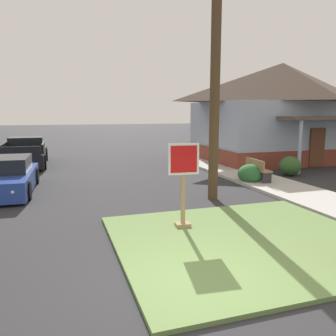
{
  "coord_description": "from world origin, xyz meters",
  "views": [
    {
      "loc": [
        -2.05,
        -4.81,
        2.82
      ],
      "look_at": [
        0.72,
        3.72,
        1.36
      ],
      "focal_mm": 36.41,
      "sensor_mm": 36.0,
      "label": 1
    }
  ],
  "objects_px": {
    "parked_sedan_blue": "(6,177)",
    "street_bench": "(257,168)",
    "stop_sign": "(183,187)",
    "manhole_cover": "(152,220)",
    "utility_pole": "(216,58)",
    "pickup_truck_black": "(26,154)"
  },
  "relations": [
    {
      "from": "pickup_truck_black",
      "to": "street_bench",
      "type": "xyz_separation_m",
      "value": [
        9.32,
        -7.96,
        -0.03
      ]
    },
    {
      "from": "parked_sedan_blue",
      "to": "utility_pole",
      "type": "xyz_separation_m",
      "value": [
        6.6,
        -3.18,
        3.95
      ]
    },
    {
      "from": "pickup_truck_black",
      "to": "utility_pole",
      "type": "relative_size",
      "value": 0.65
    },
    {
      "from": "stop_sign",
      "to": "street_bench",
      "type": "height_order",
      "value": "stop_sign"
    },
    {
      "from": "stop_sign",
      "to": "street_bench",
      "type": "bearing_deg",
      "value": 41.98
    },
    {
      "from": "stop_sign",
      "to": "street_bench",
      "type": "distance_m",
      "value": 6.53
    },
    {
      "from": "utility_pole",
      "to": "street_bench",
      "type": "bearing_deg",
      "value": 32.99
    },
    {
      "from": "stop_sign",
      "to": "utility_pole",
      "type": "height_order",
      "value": "utility_pole"
    },
    {
      "from": "pickup_truck_black",
      "to": "manhole_cover",
      "type": "bearing_deg",
      "value": -70.91
    },
    {
      "from": "street_bench",
      "to": "utility_pole",
      "type": "xyz_separation_m",
      "value": [
        -2.86,
        -1.86,
        3.9
      ]
    },
    {
      "from": "stop_sign",
      "to": "utility_pole",
      "type": "distance_m",
      "value": 4.67
    },
    {
      "from": "parked_sedan_blue",
      "to": "street_bench",
      "type": "bearing_deg",
      "value": -7.96
    },
    {
      "from": "stop_sign",
      "to": "street_bench",
      "type": "relative_size",
      "value": 1.27
    },
    {
      "from": "stop_sign",
      "to": "manhole_cover",
      "type": "bearing_deg",
      "value": 120.55
    },
    {
      "from": "parked_sedan_blue",
      "to": "street_bench",
      "type": "distance_m",
      "value": 9.56
    },
    {
      "from": "street_bench",
      "to": "utility_pole",
      "type": "height_order",
      "value": "utility_pole"
    },
    {
      "from": "street_bench",
      "to": "utility_pole",
      "type": "relative_size",
      "value": 0.18
    },
    {
      "from": "stop_sign",
      "to": "utility_pole",
      "type": "bearing_deg",
      "value": 51.6
    },
    {
      "from": "manhole_cover",
      "to": "utility_pole",
      "type": "relative_size",
      "value": 0.08
    },
    {
      "from": "manhole_cover",
      "to": "parked_sedan_blue",
      "type": "relative_size",
      "value": 0.16
    },
    {
      "from": "utility_pole",
      "to": "manhole_cover",
      "type": "bearing_deg",
      "value": -147.51
    },
    {
      "from": "manhole_cover",
      "to": "pickup_truck_black",
      "type": "relative_size",
      "value": 0.13
    }
  ]
}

